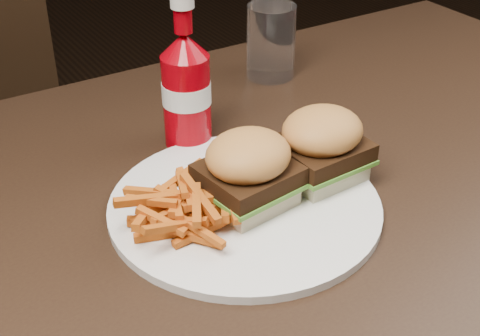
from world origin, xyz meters
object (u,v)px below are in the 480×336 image
plate (245,206)px  tumbler (271,43)px  ketchup_bottle (187,101)px  dining_table (310,185)px

plate → tumbler: bearing=51.4°
ketchup_bottle → tumbler: size_ratio=1.04×
tumbler → plate: bearing=-128.6°
dining_table → ketchup_bottle: 0.19m
dining_table → tumbler: size_ratio=10.17×
plate → tumbler: size_ratio=2.60×
dining_table → plate: 0.12m
plate → ketchup_bottle: size_ratio=2.49×
plate → ketchup_bottle: ketchup_bottle is taller
dining_table → ketchup_bottle: bearing=122.9°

